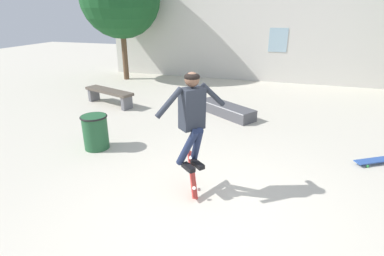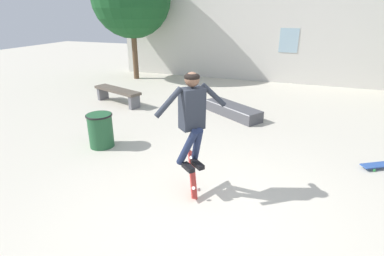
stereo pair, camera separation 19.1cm
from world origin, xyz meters
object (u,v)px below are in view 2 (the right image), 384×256
object	(u,v)px
skater	(192,113)
skateboard_flipping	(193,174)
trash_bin	(101,130)
park_bench	(117,93)
skate_ledge	(233,110)
skateboard_resting	(383,164)

from	to	relation	value
skater	skateboard_flipping	world-z (taller)	skater
trash_bin	skater	world-z (taller)	skater
park_bench	skateboard_flipping	xyz separation A→B (m)	(3.88, -3.82, -0.03)
skate_ledge	skater	xyz separation A→B (m)	(0.24, -3.98, 1.22)
park_bench	skateboard_resting	size ratio (longest dim) A/B	2.21
skate_ledge	trash_bin	xyz separation A→B (m)	(-2.22, -2.94, 0.23)
park_bench	skate_ledge	xyz separation A→B (m)	(3.65, 0.09, -0.20)
park_bench	skateboard_flipping	distance (m)	5.44
skater	skate_ledge	bearing A→B (deg)	133.83
trash_bin	skateboard_flipping	bearing A→B (deg)	-21.82
trash_bin	skateboard_flipping	xyz separation A→B (m)	(2.44, -0.98, -0.06)
trash_bin	skateboard_resting	world-z (taller)	trash_bin
skater	skateboard_flipping	distance (m)	1.05
skateboard_resting	skate_ledge	bearing A→B (deg)	-61.72
park_bench	skateboard_resting	world-z (taller)	park_bench
skateboard_flipping	skateboard_resting	world-z (taller)	skateboard_flipping
park_bench	trash_bin	world-z (taller)	trash_bin
skater	skateboard_resting	xyz separation A→B (m)	(3.08, 2.03, -1.30)
park_bench	skateboard_flipping	size ratio (longest dim) A/B	2.70
skate_ledge	skateboard_resting	xyz separation A→B (m)	(3.31, -1.96, -0.08)
skateboard_flipping	skateboard_resting	xyz separation A→B (m)	(3.09, 1.96, -0.25)
skateboard_flipping	skateboard_resting	size ratio (longest dim) A/B	0.82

